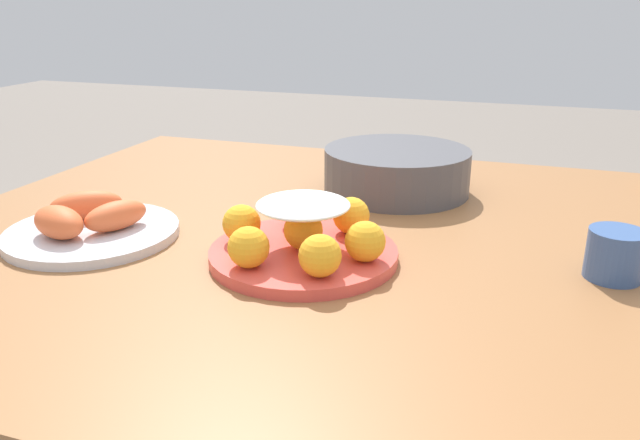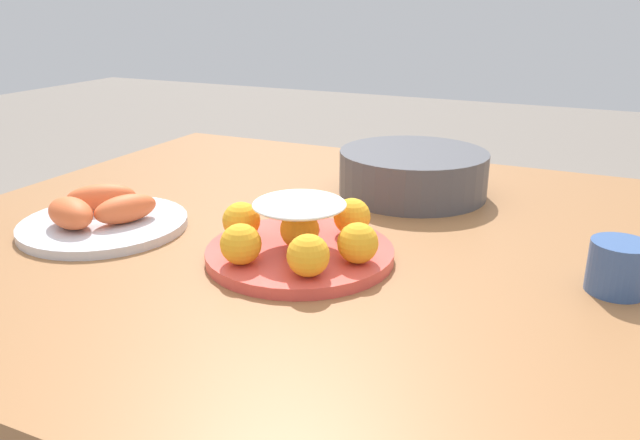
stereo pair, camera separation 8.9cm
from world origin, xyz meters
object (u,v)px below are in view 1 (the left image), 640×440
(cake_plate, at_px, (304,238))
(seafood_platter, at_px, (90,225))
(serving_bowl, at_px, (397,169))
(cup_far, at_px, (615,254))
(dining_table, at_px, (334,285))

(cake_plate, relative_size, seafood_platter, 1.02)
(serving_bowl, xyz_separation_m, seafood_platter, (-0.39, -0.38, -0.02))
(serving_bowl, relative_size, cup_far, 3.74)
(dining_table, relative_size, cup_far, 18.05)
(dining_table, relative_size, seafood_platter, 5.02)
(dining_table, xyz_separation_m, serving_bowl, (0.04, 0.25, 0.13))
(serving_bowl, bearing_deg, cake_plate, -98.47)
(dining_table, height_order, serving_bowl, serving_bowl)
(dining_table, xyz_separation_m, cake_plate, (-0.01, -0.11, 0.12))
(dining_table, height_order, cake_plate, cake_plate)
(serving_bowl, bearing_deg, seafood_platter, -135.72)
(dining_table, bearing_deg, serving_bowl, 80.38)
(serving_bowl, bearing_deg, dining_table, -99.62)
(cake_plate, xyz_separation_m, serving_bowl, (0.05, 0.35, 0.01))
(serving_bowl, bearing_deg, cup_far, -39.29)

